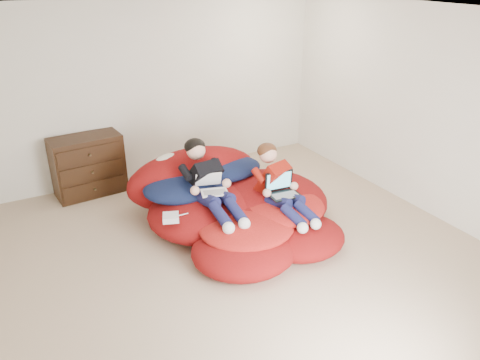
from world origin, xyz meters
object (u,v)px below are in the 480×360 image
at_px(older_boy, 208,179).
at_px(laptop_white, 212,186).
at_px(dresser, 88,166).
at_px(beanbag_pile, 235,205).
at_px(younger_boy, 279,182).
at_px(laptop_black, 282,189).

height_order(older_boy, laptop_white, older_boy).
bearing_deg(older_boy, dresser, 120.77).
height_order(beanbag_pile, younger_boy, younger_boy).
height_order(older_boy, laptop_black, older_boy).
height_order(dresser, beanbag_pile, dresser).
relative_size(dresser, beanbag_pile, 0.41).
distance_m(older_boy, younger_boy, 0.81).
xyz_separation_m(beanbag_pile, laptop_black, (0.38, -0.42, 0.31)).
xyz_separation_m(dresser, older_boy, (1.00, -1.68, 0.27)).
xyz_separation_m(older_boy, laptop_white, (0.00, -0.11, -0.05)).
relative_size(dresser, laptop_black, 2.58).
distance_m(dresser, beanbag_pile, 2.18).
distance_m(beanbag_pile, laptop_black, 0.64).
relative_size(beanbag_pile, younger_boy, 2.21).
height_order(beanbag_pile, older_boy, older_boy).
relative_size(older_boy, laptop_white, 3.17).
height_order(dresser, younger_boy, younger_boy).
xyz_separation_m(laptop_white, laptop_black, (0.72, -0.33, -0.05)).
bearing_deg(dresser, older_boy, -59.23).
xyz_separation_m(dresser, laptop_black, (1.72, -2.12, 0.16)).
bearing_deg(beanbag_pile, laptop_white, -166.59).
distance_m(dresser, laptop_black, 2.74).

